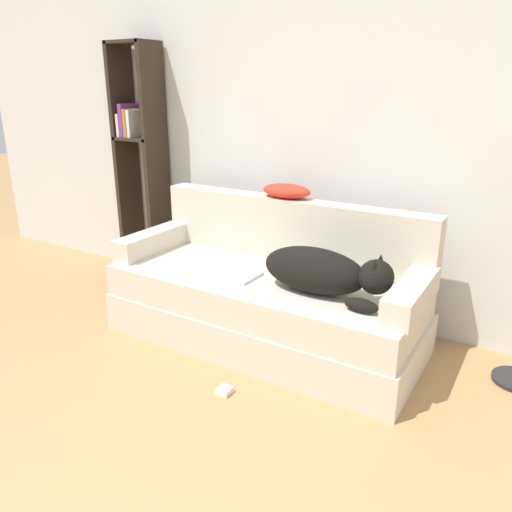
# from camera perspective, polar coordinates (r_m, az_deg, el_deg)

# --- Properties ---
(wall_back) EXTENTS (7.16, 0.06, 2.70)m
(wall_back) POSITION_cam_1_polar(r_m,az_deg,el_deg) (3.39, 9.06, 15.29)
(wall_back) COLOR silver
(wall_back) RESTS_ON ground_plane
(couch) EXTENTS (1.95, 0.83, 0.45)m
(couch) POSITION_cam_1_polar(r_m,az_deg,el_deg) (3.17, 0.91, -5.98)
(couch) COLOR beige
(couch) RESTS_ON ground_plane
(couch_backrest) EXTENTS (1.91, 0.15, 0.41)m
(couch_backrest) POSITION_cam_1_polar(r_m,az_deg,el_deg) (3.30, 3.99, 3.04)
(couch_backrest) COLOR beige
(couch_backrest) RESTS_ON couch
(couch_arm_left) EXTENTS (0.15, 0.64, 0.14)m
(couch_arm_left) POSITION_cam_1_polar(r_m,az_deg,el_deg) (3.56, -11.67, 1.69)
(couch_arm_left) COLOR beige
(couch_arm_left) RESTS_ON couch
(couch_arm_right) EXTENTS (0.15, 0.64, 0.14)m
(couch_arm_right) POSITION_cam_1_polar(r_m,az_deg,el_deg) (2.73, 17.38, -4.24)
(couch_arm_right) COLOR beige
(couch_arm_right) RESTS_ON couch
(dog) EXTENTS (0.75, 0.29, 0.27)m
(dog) POSITION_cam_1_polar(r_m,az_deg,el_deg) (2.78, 7.69, -1.78)
(dog) COLOR black
(dog) RESTS_ON couch
(laptop) EXTENTS (0.35, 0.23, 0.02)m
(laptop) POSITION_cam_1_polar(r_m,az_deg,el_deg) (3.08, -2.89, -1.98)
(laptop) COLOR silver
(laptop) RESTS_ON couch
(throw_pillow) EXTENTS (0.33, 0.20, 0.09)m
(throw_pillow) POSITION_cam_1_polar(r_m,az_deg,el_deg) (3.27, 3.51, 7.45)
(throw_pillow) COLOR red
(throw_pillow) RESTS_ON couch_backrest
(bookshelf) EXTENTS (0.36, 0.26, 1.86)m
(bookshelf) POSITION_cam_1_polar(r_m,az_deg,el_deg) (4.14, -13.11, 11.21)
(bookshelf) COLOR #2D2319
(bookshelf) RESTS_ON ground_plane
(power_adapter) EXTENTS (0.07, 0.07, 0.03)m
(power_adapter) POSITION_cam_1_polar(r_m,az_deg,el_deg) (2.75, -3.61, -15.10)
(power_adapter) COLOR silver
(power_adapter) RESTS_ON ground_plane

